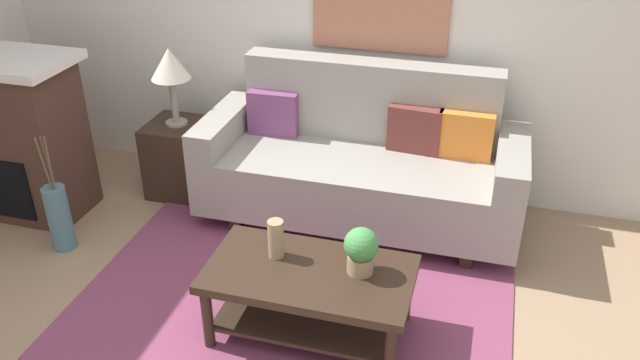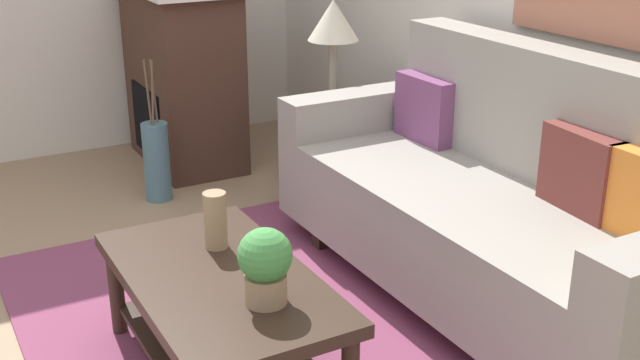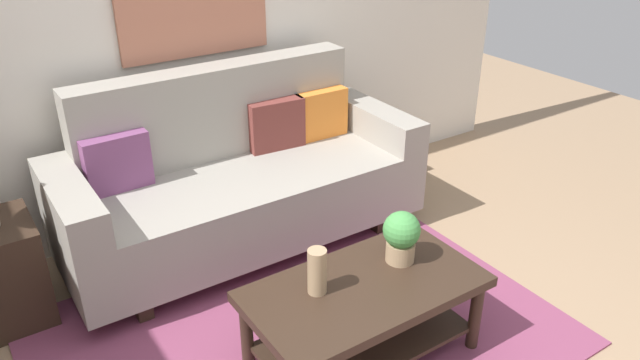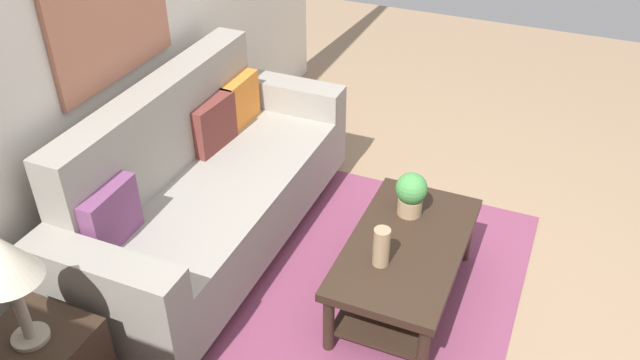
# 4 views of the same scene
# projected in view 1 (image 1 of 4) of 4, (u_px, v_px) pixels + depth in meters

# --- Properties ---
(ground_plane) EXTENTS (9.51, 9.51, 0.00)m
(ground_plane) POSITION_uv_depth(u_px,v_px,m) (270.00, 350.00, 3.49)
(ground_plane) COLOR #9E7F60
(wall_back) EXTENTS (5.51, 0.10, 2.70)m
(wall_back) POSITION_uv_depth(u_px,v_px,m) (359.00, 10.00, 4.50)
(wall_back) COLOR silver
(wall_back) RESTS_ON ground_plane
(area_rug) EXTENTS (2.52, 1.87, 0.01)m
(area_rug) POSITION_uv_depth(u_px,v_px,m) (298.00, 293.00, 3.91)
(area_rug) COLOR #843D5B
(area_rug) RESTS_ON ground_plane
(couch) EXTENTS (2.17, 0.84, 1.08)m
(couch) POSITION_uv_depth(u_px,v_px,m) (361.00, 164.00, 4.46)
(couch) COLOR gray
(couch) RESTS_ON ground_plane
(throw_pillow_plum) EXTENTS (0.36, 0.13, 0.32)m
(throw_pillow_plum) POSITION_uv_depth(u_px,v_px,m) (274.00, 113.00, 4.60)
(throw_pillow_plum) COLOR #7A4270
(throw_pillow_plum) RESTS_ON couch
(throw_pillow_maroon) EXTENTS (0.37, 0.15, 0.32)m
(throw_pillow_maroon) POSITION_uv_depth(u_px,v_px,m) (415.00, 129.00, 4.36)
(throw_pillow_maroon) COLOR brown
(throw_pillow_maroon) RESTS_ON couch
(throw_pillow_orange) EXTENTS (0.36, 0.13, 0.32)m
(throw_pillow_orange) POSITION_uv_depth(u_px,v_px,m) (466.00, 135.00, 4.28)
(throw_pillow_orange) COLOR orange
(throw_pillow_orange) RESTS_ON couch
(coffee_table) EXTENTS (1.10, 0.60, 0.43)m
(coffee_table) POSITION_uv_depth(u_px,v_px,m) (309.00, 288.00, 3.46)
(coffee_table) COLOR #332319
(coffee_table) RESTS_ON ground_plane
(tabletop_vase) EXTENTS (0.09, 0.09, 0.22)m
(tabletop_vase) POSITION_uv_depth(u_px,v_px,m) (276.00, 239.00, 3.47)
(tabletop_vase) COLOR tan
(tabletop_vase) RESTS_ON coffee_table
(potted_plant_tabletop) EXTENTS (0.18, 0.18, 0.26)m
(potted_plant_tabletop) POSITION_uv_depth(u_px,v_px,m) (361.00, 249.00, 3.33)
(potted_plant_tabletop) COLOR tan
(potted_plant_tabletop) RESTS_ON coffee_table
(side_table) EXTENTS (0.44, 0.44, 0.56)m
(side_table) POSITION_uv_depth(u_px,v_px,m) (181.00, 158.00, 4.87)
(side_table) COLOR #332319
(side_table) RESTS_ON ground_plane
(table_lamp) EXTENTS (0.28, 0.28, 0.57)m
(table_lamp) POSITION_uv_depth(u_px,v_px,m) (170.00, 67.00, 4.52)
(table_lamp) COLOR gray
(table_lamp) RESTS_ON side_table
(fireplace) EXTENTS (1.02, 0.58, 1.16)m
(fireplace) POSITION_uv_depth(u_px,v_px,m) (13.00, 135.00, 4.51)
(fireplace) COLOR #472D23
(fireplace) RESTS_ON ground_plane
(floor_vase) EXTENTS (0.15, 0.15, 0.46)m
(floor_vase) POSITION_uv_depth(u_px,v_px,m) (59.00, 218.00, 4.23)
(floor_vase) COLOR slate
(floor_vase) RESTS_ON ground_plane
(floor_vase_branch_a) EXTENTS (0.02, 0.03, 0.36)m
(floor_vase_branch_a) POSITION_uv_depth(u_px,v_px,m) (49.00, 163.00, 4.03)
(floor_vase_branch_a) COLOR brown
(floor_vase_branch_a) RESTS_ON floor_vase
(floor_vase_branch_b) EXTENTS (0.02, 0.02, 0.36)m
(floor_vase_branch_b) POSITION_uv_depth(u_px,v_px,m) (47.00, 161.00, 4.05)
(floor_vase_branch_b) COLOR brown
(floor_vase_branch_b) RESTS_ON floor_vase
(floor_vase_branch_c) EXTENTS (0.05, 0.02, 0.36)m
(floor_vase_branch_c) POSITION_uv_depth(u_px,v_px,m) (43.00, 164.00, 4.02)
(floor_vase_branch_c) COLOR brown
(floor_vase_branch_c) RESTS_ON floor_vase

